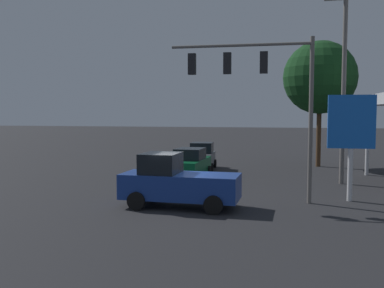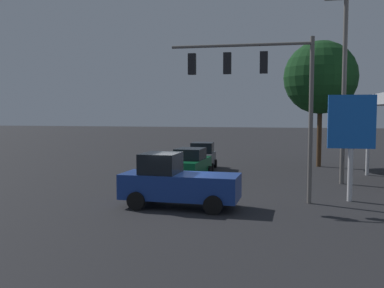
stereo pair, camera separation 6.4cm
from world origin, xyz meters
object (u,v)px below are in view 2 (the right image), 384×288
sedan_far (190,164)px  street_tree (321,78)px  hatchback_crossing (202,156)px  traffic_signal_assembly (259,81)px  price_sign (351,126)px  pickup_parked (177,182)px  utility_pole (344,82)px

sedan_far → street_tree: size_ratio=0.47×
hatchback_crossing → street_tree: street_tree is taller
traffic_signal_assembly → price_sign: 4.83m
price_sign → sedan_far: size_ratio=1.12×
hatchback_crossing → price_sign: bearing=39.6°
pickup_parked → hatchback_crossing: bearing=-82.3°
utility_pole → traffic_signal_assembly: bearing=52.6°
sedan_far → street_tree: (-8.51, -7.89, 5.89)m
traffic_signal_assembly → pickup_parked: traffic_signal_assembly is taller
utility_pole → hatchback_crossing: utility_pole is taller
sedan_far → hatchback_crossing: hatchback_crossing is taller
hatchback_crossing → traffic_signal_assembly: bearing=20.7°
price_sign → sedan_far: price_sign is taller
street_tree → price_sign: bearing=91.5°
traffic_signal_assembly → sedan_far: bearing=-53.0°
price_sign → pickup_parked: price_sign is taller
utility_pole → sedan_far: size_ratio=2.51×
utility_pole → sedan_far: utility_pole is taller
traffic_signal_assembly → sedan_far: size_ratio=1.70×
traffic_signal_assembly → utility_pole: (-4.56, -5.96, 0.30)m
pickup_parked → sedan_far: size_ratio=1.17×
hatchback_crossing → street_tree: bearing=108.5°
price_sign → hatchback_crossing: size_ratio=1.29×
utility_pole → street_tree: (0.64, -8.03, 0.90)m
utility_pole → street_tree: 8.11m
price_sign → street_tree: 13.50m
utility_pole → price_sign: bearing=86.5°
traffic_signal_assembly → sedan_far: traffic_signal_assembly is taller
utility_pole → hatchback_crossing: size_ratio=2.91×
traffic_signal_assembly → hatchback_crossing: bearing=-66.3°
traffic_signal_assembly → pickup_parked: size_ratio=1.45×
traffic_signal_assembly → pickup_parked: (3.48, 2.01, -4.54)m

